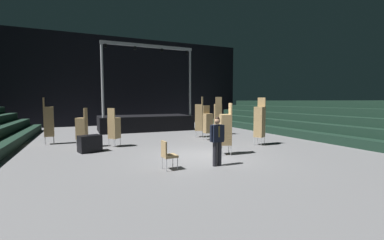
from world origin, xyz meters
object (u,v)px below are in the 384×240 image
at_px(man_with_tie, 217,138).
at_px(chair_stack_rear_right, 208,123).
at_px(stage_riser, 145,122).
at_px(chair_stack_front_right, 226,129).
at_px(chair_stack_mid_centre, 199,117).
at_px(chair_stack_mid_right, 49,121).
at_px(loose_chair_near_man, 168,153).
at_px(chair_stack_front_left, 260,121).
at_px(chair_stack_rear_centre, 114,127).
at_px(chair_stack_mid_left, 82,128).
at_px(chair_stack_rear_left, 218,116).
at_px(equipment_road_case, 90,144).

relative_size(man_with_tie, chair_stack_rear_right, 0.86).
height_order(stage_riser, chair_stack_front_right, stage_riser).
xyz_separation_m(stage_riser, chair_stack_mid_centre, (2.16, -5.08, 0.59)).
relative_size(chair_stack_mid_right, chair_stack_mid_centre, 0.97).
height_order(chair_stack_front_right, loose_chair_near_man, chair_stack_front_right).
relative_size(stage_riser, chair_stack_front_right, 3.17).
height_order(stage_riser, man_with_tie, stage_riser).
bearing_deg(chair_stack_front_left, chair_stack_mid_right, 38.05).
bearing_deg(chair_stack_rear_right, chair_stack_mid_right, -14.67).
bearing_deg(chair_stack_rear_centre, stage_riser, 111.03).
distance_m(chair_stack_front_right, loose_chair_near_man, 3.25).
bearing_deg(loose_chair_near_man, man_with_tie, 78.56).
xyz_separation_m(stage_riser, man_with_tie, (-0.26, -11.65, 0.31)).
distance_m(chair_stack_mid_left, chair_stack_rear_centre, 1.50).
distance_m(stage_riser, chair_stack_front_left, 9.61).
distance_m(stage_riser, chair_stack_rear_left, 5.94).
bearing_deg(chair_stack_rear_right, chair_stack_rear_left, -134.04).
distance_m(stage_riser, chair_stack_mid_centre, 5.55).
distance_m(stage_riser, chair_stack_mid_right, 7.43).
height_order(chair_stack_rear_right, chair_stack_rear_centre, chair_stack_rear_right).
relative_size(man_with_tie, chair_stack_front_left, 0.71).
bearing_deg(equipment_road_case, stage_riser, 60.28).
bearing_deg(chair_stack_front_left, chair_stack_rear_right, 5.68).
distance_m(chair_stack_mid_left, chair_stack_rear_right, 6.59).
height_order(chair_stack_mid_left, chair_stack_mid_right, chair_stack_mid_right).
bearing_deg(chair_stack_front_left, chair_stack_rear_left, -27.32).
distance_m(chair_stack_mid_right, chair_stack_rear_right, 8.36).
bearing_deg(chair_stack_rear_right, chair_stack_mid_left, -4.02).
bearing_deg(equipment_road_case, chair_stack_rear_centre, 38.46).
relative_size(stage_riser, chair_stack_rear_right, 3.44).
height_order(man_with_tie, chair_stack_front_left, chair_stack_front_left).
xyz_separation_m(man_with_tie, chair_stack_rear_left, (4.02, 7.08, 0.29)).
height_order(chair_stack_mid_right, chair_stack_rear_right, chair_stack_mid_right).
bearing_deg(equipment_road_case, chair_stack_rear_left, 19.10).
bearing_deg(chair_stack_mid_right, stage_riser, 124.02).
relative_size(stage_riser, loose_chair_near_man, 7.16).
bearing_deg(man_with_tie, stage_riser, -93.79).
xyz_separation_m(chair_stack_mid_right, chair_stack_rear_centre, (2.98, -2.07, -0.25)).
height_order(chair_stack_mid_centre, equipment_road_case, chair_stack_mid_centre).
bearing_deg(chair_stack_mid_left, chair_stack_mid_right, 64.03).
height_order(stage_riser, chair_stack_front_left, stage_riser).
bearing_deg(equipment_road_case, chair_stack_mid_centre, 19.38).
relative_size(chair_stack_front_left, chair_stack_mid_left, 1.27).
relative_size(chair_stack_front_left, chair_stack_mid_right, 1.00).
bearing_deg(chair_stack_rear_centre, chair_stack_mid_centre, 60.64).
relative_size(chair_stack_front_right, chair_stack_rear_centre, 1.14).
relative_size(chair_stack_front_right, chair_stack_mid_centre, 0.86).
bearing_deg(chair_stack_mid_left, chair_stack_front_left, -88.78).
relative_size(chair_stack_front_left, chair_stack_mid_centre, 0.97).
distance_m(chair_stack_front_left, loose_chair_near_man, 6.30).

